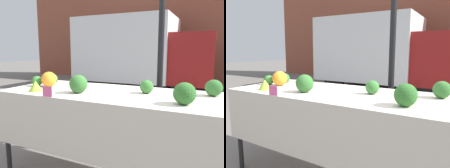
{
  "view_description": "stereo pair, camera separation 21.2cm",
  "coord_description": "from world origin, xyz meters",
  "views": [
    {
      "loc": [
        0.9,
        -1.9,
        1.33
      ],
      "look_at": [
        0.0,
        0.0,
        1.0
      ],
      "focal_mm": 35.0,
      "sensor_mm": 36.0,
      "label": 1
    },
    {
      "loc": [
        1.08,
        -1.8,
        1.33
      ],
      "look_at": [
        0.0,
        0.0,
        1.0
      ],
      "focal_mm": 35.0,
      "sensor_mm": 36.0,
      "label": 2
    }
  ],
  "objects": [
    {
      "name": "broccoli_head_5",
      "position": [
        0.9,
        0.22,
        0.99
      ],
      "size": [
        0.15,
        0.15,
        0.15
      ],
      "color": "#336B2D",
      "rests_on": "market_table"
    },
    {
      "name": "broccoli_head_4",
      "position": [
        0.7,
        -0.21,
        1.0
      ],
      "size": [
        0.17,
        0.17,
        0.17
      ],
      "color": "#2D6628",
      "rests_on": "market_table"
    },
    {
      "name": "broccoli_head_2",
      "position": [
        -0.93,
        -0.04,
        0.97
      ],
      "size": [
        0.12,
        0.12,
        0.12
      ],
      "color": "#387533",
      "rests_on": "market_table"
    },
    {
      "name": "orange_cauliflower",
      "position": [
        -0.77,
        -0.01,
        1.0
      ],
      "size": [
        0.17,
        0.17,
        0.17
      ],
      "color": "orange",
      "rests_on": "market_table"
    },
    {
      "name": "market_table",
      "position": [
        0.0,
        -0.07,
        0.81
      ],
      "size": [
        2.21,
        0.89,
        0.92
      ],
      "color": "beige",
      "rests_on": "ground_plane"
    },
    {
      "name": "price_sign",
      "position": [
        -0.43,
        -0.43,
        0.96
      ],
      "size": [
        0.1,
        0.01,
        0.09
      ],
      "color": "#F45B9E",
      "rests_on": "market_table"
    },
    {
      "name": "parked_truck",
      "position": [
        -1.46,
        5.3,
        1.27
      ],
      "size": [
        4.37,
        2.29,
        2.38
      ],
      "color": "white",
      "rests_on": "ground_plane"
    },
    {
      "name": "broccoli_head_1",
      "position": [
        0.33,
        0.08,
        0.98
      ],
      "size": [
        0.13,
        0.13,
        0.13
      ],
      "color": "#387533",
      "rests_on": "market_table"
    },
    {
      "name": "broccoli_head_0",
      "position": [
        -0.87,
        0.17,
        0.98
      ],
      "size": [
        0.12,
        0.12,
        0.12
      ],
      "color": "#336B2D",
      "rests_on": "market_table"
    },
    {
      "name": "broccoli_head_3",
      "position": [
        -0.27,
        -0.18,
        1.0
      ],
      "size": [
        0.18,
        0.18,
        0.18
      ],
      "color": "#336B2D",
      "rests_on": "market_table"
    },
    {
      "name": "building_facade",
      "position": [
        0.0,
        7.76,
        3.02
      ],
      "size": [
        16.0,
        0.6,
        6.03
      ],
      "color": "brown",
      "rests_on": "ground_plane"
    },
    {
      "name": "romanesco_head",
      "position": [
        -0.71,
        -0.28,
        0.97
      ],
      "size": [
        0.14,
        0.14,
        0.11
      ],
      "color": "#93B238",
      "rests_on": "market_table"
    },
    {
      "name": "tent_pole",
      "position": [
        0.3,
        0.72,
        1.21
      ],
      "size": [
        0.07,
        0.07,
        2.41
      ],
      "color": "black",
      "rests_on": "ground_plane"
    }
  ]
}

